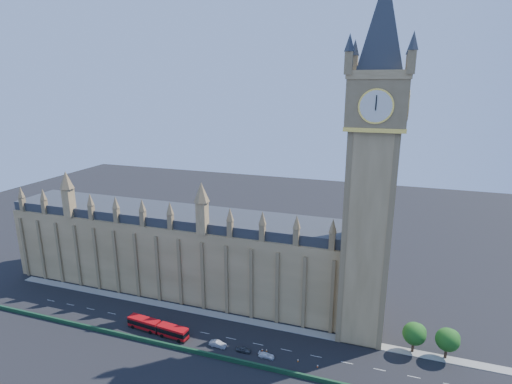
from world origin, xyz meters
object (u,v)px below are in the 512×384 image
(red_bus, at_px, (158,327))
(car_white, at_px, (266,355))
(car_grey, at_px, (243,350))
(car_silver, at_px, (218,344))

(red_bus, height_order, car_white, red_bus)
(car_grey, bearing_deg, car_silver, 91.80)
(car_silver, distance_m, car_white, 13.82)
(car_silver, bearing_deg, red_bus, 92.25)
(red_bus, relative_size, car_grey, 4.97)
(car_silver, height_order, car_white, car_silver)
(car_grey, xyz_separation_m, car_white, (6.50, -0.29, -0.06))
(car_grey, xyz_separation_m, car_silver, (-7.32, -0.17, 0.11))
(red_bus, relative_size, car_white, 4.66)
(car_grey, relative_size, car_white, 0.94)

